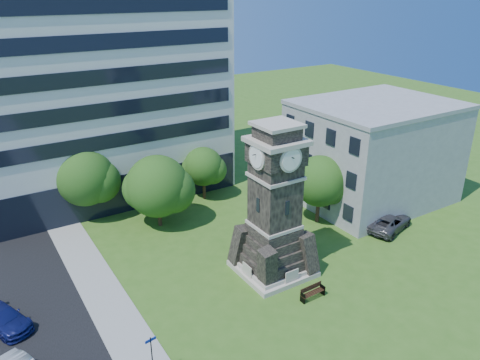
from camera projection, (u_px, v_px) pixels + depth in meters
ground at (255, 295)px, 34.48m from camera, size 160.00×160.00×0.00m
sidewalk at (108, 302)px, 33.73m from camera, size 3.00×70.00×0.06m
clock_tower at (275, 211)px, 35.48m from camera, size 5.40×5.40×12.22m
office_tall at (90, 59)px, 47.66m from camera, size 26.20×15.11×28.60m
office_low at (373, 151)px, 48.51m from camera, size 15.20×12.20×10.40m
car_street_north at (2, 318)px, 31.10m from camera, size 3.82×5.30×1.43m
car_east_lot at (390, 222)px, 43.55m from camera, size 5.90×3.94×1.50m
park_bench at (312, 292)px, 34.01m from camera, size 1.99×0.53×1.03m
street_sign at (152, 353)px, 26.65m from camera, size 0.69×0.07×2.86m
tree_nw at (86, 179)px, 44.50m from camera, size 6.13×5.57×7.09m
tree_nc at (158, 188)px, 43.14m from camera, size 6.40×5.82×6.96m
tree_ne at (204, 168)px, 48.89m from camera, size 4.49×4.09×5.71m
tree_east at (320, 183)px, 43.80m from camera, size 5.33×4.84×6.65m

